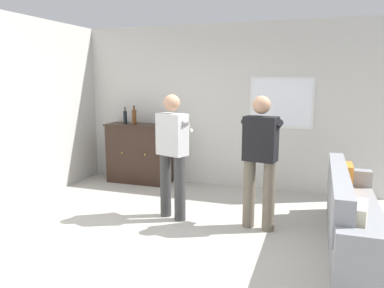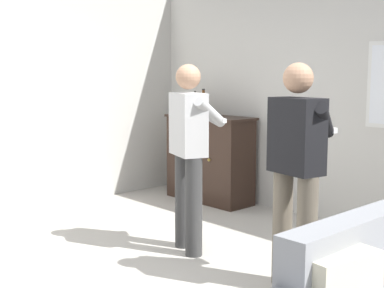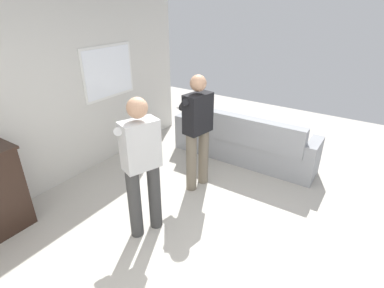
# 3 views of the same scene
# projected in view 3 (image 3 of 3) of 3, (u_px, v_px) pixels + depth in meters

# --- Properties ---
(ground) EXTENTS (10.40, 10.40, 0.00)m
(ground) POSITION_uv_depth(u_px,v_px,m) (216.00, 242.00, 3.48)
(ground) COLOR #B2ADA3
(wall_back_with_window) EXTENTS (5.20, 0.15, 2.80)m
(wall_back_with_window) POSITION_uv_depth(u_px,v_px,m) (55.00, 90.00, 4.20)
(wall_back_with_window) COLOR beige
(wall_back_with_window) RESTS_ON ground
(couch) EXTENTS (0.57, 2.48, 0.87)m
(couch) POSITION_uv_depth(u_px,v_px,m) (241.00, 143.00, 5.11)
(couch) COLOR gray
(couch) RESTS_ON ground
(person_standing_left) EXTENTS (0.52, 0.52, 1.68)m
(person_standing_left) POSITION_uv_depth(u_px,v_px,m) (141.00, 162.00, 3.28)
(person_standing_left) COLOR #383838
(person_standing_left) RESTS_ON ground
(person_standing_right) EXTENTS (0.55, 0.51, 1.68)m
(person_standing_right) POSITION_uv_depth(u_px,v_px,m) (197.00, 128.00, 4.16)
(person_standing_right) COLOR #6B6051
(person_standing_right) RESTS_ON ground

